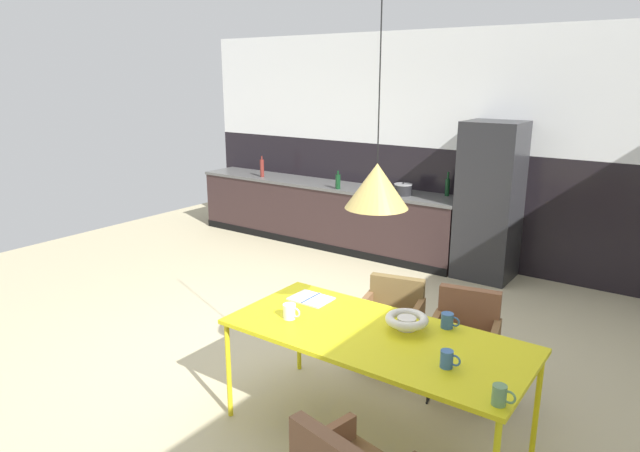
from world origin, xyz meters
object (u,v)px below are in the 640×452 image
Objects in this scene: dining_table at (375,339)px; open_book at (311,299)px; armchair_facing_counter at (465,329)px; pendant_lamp_over_table_near at (377,186)px; mug_dark_espresso at (447,359)px; cooking_pot at (403,189)px; refrigerator_column at (489,201)px; bottle_oil_tall at (338,181)px; armchair_by_stool at (393,310)px; fruit_bowl at (407,320)px; mug_short_terracotta at (290,311)px; bottle_vinegar_dark at (447,186)px; bottle_wine_green at (262,168)px; mug_glass_clear at (500,395)px; mug_wide_latte at (448,321)px.

open_book reaches higher than dining_table.
armchair_facing_counter is 0.63× the size of pendant_lamp_over_table_near.
mug_dark_espresso is at bearing -16.01° from open_book.
cooking_pot is at bearing 114.47° from pendant_lamp_over_table_near.
armchair_facing_counter is (0.75, -2.59, -0.41)m from refrigerator_column.
pendant_lamp_over_table_near reaches higher than bottle_oil_tall.
dining_table is 16.20× the size of mug_dark_espresso.
armchair_by_stool is 0.97m from fruit_bowl.
refrigerator_column is 3.60m from pendant_lamp_over_table_near.
cooking_pot is at bearing 105.26° from mug_short_terracotta.
bottle_vinegar_dark is (-0.48, 3.79, 0.20)m from mug_short_terracotta.
bottle_wine_green reaches higher than open_book.
bottle_oil_tall is at bearing 133.33° from mug_glass_clear.
cooking_pot is (-2.46, 3.71, 0.15)m from mug_glass_clear.
mug_wide_latte is (1.02, 0.14, 0.04)m from open_book.
mug_wide_latte is at bearing -57.94° from cooking_pot.
bottle_wine_green reaches higher than armchair_facing_counter.
dining_table is 1.04m from armchair_by_stool.
bottle_oil_tall is 0.19× the size of pendant_lamp_over_table_near.
mug_glass_clear reaches higher than mug_wide_latte.
dining_table is at bearing 98.76° from armchair_by_stool.
bottle_oil_tall is at bearing 127.18° from dining_table.
open_book is 3.47m from bottle_vinegar_dark.
mug_glass_clear is 1.33m from pendant_lamp_over_table_near.
dining_table is at bearing 165.74° from mug_dark_espresso.
pendant_lamp_over_table_near is at bearing -20.14° from open_book.
open_book is 2.28× the size of mug_wide_latte.
refrigerator_column is at bearing -100.81° from armchair_by_stool.
armchair_facing_counter is 3.24× the size of bottle_oil_tall.
cooking_pot is at bearing 122.06° from mug_wide_latte.
pendant_lamp_over_table_near is (0.37, -0.97, 1.24)m from armchair_by_stool.
dining_table reaches higher than armchair_by_stool.
armchair_facing_counter is 3.48× the size of cooking_pot.
mug_glass_clear is 0.95× the size of mug_wide_latte.
cooking_pot is (-2.10, 3.51, 0.16)m from mug_dark_espresso.
bottle_vinegar_dark reaches higher than mug_short_terracotta.
refrigerator_column is at bearing 104.56° from mug_wide_latte.
cooking_pot is 0.93× the size of bottle_oil_tall.
bottle_wine_green is at bearing -47.14° from armchair_by_stool.
bottle_oil_tall reaches higher than armchair_by_stool.
mug_wide_latte reaches higher than fruit_bowl.
open_book is 4.47m from bottle_wine_green.
bottle_vinegar_dark is (-1.42, 3.30, 0.21)m from mug_wide_latte.
cooking_pot is at bearing 1.29° from bottle_wine_green.
mug_dark_espresso is (0.92, -1.08, 0.32)m from armchair_by_stool.
mug_dark_espresso is (0.55, -0.14, 0.09)m from dining_table.
dining_table is at bearing 90.00° from pendant_lamp_over_table_near.
armchair_by_stool is 2.75m from cooking_pot.
fruit_bowl is at bearing 142.91° from mug_dark_espresso.
bottle_wine_green is at bearing 142.58° from mug_glass_clear.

